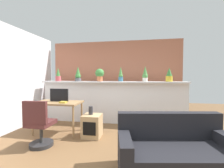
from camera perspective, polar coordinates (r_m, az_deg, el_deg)
The scene contains 17 objects.
ground_plane at distance 2.78m, azimuth -8.39°, elevation -26.24°, with size 12.00×12.00×0.00m, color brown.
divider_wall at distance 4.44m, azimuth -0.21°, elevation -7.11°, with size 4.17×0.16×1.18m, color silver.
plant_shelf at distance 4.34m, azimuth -0.30°, elevation 0.76°, with size 4.17×0.36×0.04m, color silver.
brick_wall_behind at distance 4.97m, azimuth 1.02°, elevation 1.58°, with size 4.17×0.10×2.50m, color #AD664C.
potted_plant_0 at distance 4.89m, azimuth -19.64°, elevation 3.07°, with size 0.16×0.16×0.41m.
potted_plant_1 at distance 4.60m, azimuth -12.70°, elevation 3.37°, with size 0.18×0.18×0.44m.
potted_plant_2 at distance 4.38m, azimuth -4.68°, elevation 3.72°, with size 0.25×0.25×0.36m.
potted_plant_3 at distance 4.34m, azimuth 3.31°, elevation 3.42°, with size 0.13×0.13×0.43m.
potted_plant_4 at distance 4.24m, azimuth 12.38°, elevation 3.54°, with size 0.15×0.15×0.42m.
potted_plant_5 at distance 4.31m, azimuth 20.76°, elevation 3.21°, with size 0.17×0.17×0.38m.
desk at distance 3.87m, azimuth -19.72°, elevation -7.57°, with size 1.10×0.60×0.75m.
tv_monitor at distance 3.91m, azimuth -19.33°, elevation -3.93°, with size 0.46×0.04×0.31m, color black.
office_chair at distance 3.29m, azimuth -25.69°, elevation -14.48°, with size 0.46×0.46×0.91m.
side_cube_shelf at distance 3.53m, azimuth -7.53°, elevation -15.38°, with size 0.40×0.41×0.50m.
vase_on_shelf at distance 3.47m, azimuth -8.03°, elevation -9.84°, with size 0.10×0.10×0.19m, color #2D2D33.
book_on_desk at distance 3.64m, azimuth -17.94°, elevation -6.55°, with size 0.15×0.13×0.04m, color gold.
couch at distance 2.46m, azimuth 22.62°, elevation -23.10°, with size 1.67×1.01×0.80m.
Camera 1 is at (0.78, -2.31, 1.34)m, focal length 24.23 mm.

